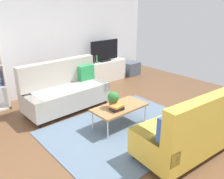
% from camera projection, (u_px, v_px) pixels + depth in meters
% --- Properties ---
extents(ground_plane, '(7.68, 7.68, 0.00)m').
position_uv_depth(ground_plane, '(124.00, 125.00, 4.68)').
color(ground_plane, brown).
extents(wall_far, '(6.40, 0.12, 2.90)m').
position_uv_depth(wall_far, '(53.00, 38.00, 6.16)').
color(wall_far, silver).
rests_on(wall_far, ground_plane).
extents(area_rug, '(2.90, 2.20, 0.01)m').
position_uv_depth(area_rug, '(125.00, 130.00, 4.49)').
color(area_rug, slate).
rests_on(area_rug, ground_plane).
extents(couch_beige, '(1.92, 0.90, 1.10)m').
position_uv_depth(couch_beige, '(65.00, 90.00, 5.28)').
color(couch_beige, '#B2ADA3').
rests_on(couch_beige, ground_plane).
extents(couch_green, '(1.97, 1.01, 1.10)m').
position_uv_depth(couch_green, '(193.00, 129.00, 3.68)').
color(couch_green, gold).
rests_on(couch_green, ground_plane).
extents(coffee_table, '(1.10, 0.56, 0.42)m').
position_uv_depth(coffee_table, '(120.00, 108.00, 4.53)').
color(coffee_table, '#9E7042').
rests_on(coffee_table, ground_plane).
extents(tv_console, '(1.40, 0.44, 0.64)m').
position_uv_depth(tv_console, '(104.00, 71.00, 7.22)').
color(tv_console, silver).
rests_on(tv_console, ground_plane).
extents(tv, '(1.00, 0.20, 0.64)m').
position_uv_depth(tv, '(105.00, 51.00, 6.98)').
color(tv, black).
rests_on(tv, tv_console).
extents(storage_trunk, '(0.52, 0.40, 0.44)m').
position_uv_depth(storage_trunk, '(131.00, 69.00, 7.86)').
color(storage_trunk, '#4C5666').
rests_on(storage_trunk, ground_plane).
extents(potted_plant, '(0.22, 0.22, 0.32)m').
position_uv_depth(potted_plant, '(113.00, 99.00, 4.42)').
color(potted_plant, brown).
rests_on(potted_plant, coffee_table).
extents(table_book_0, '(0.25, 0.19, 0.04)m').
position_uv_depth(table_book_0, '(117.00, 109.00, 4.36)').
color(table_book_0, '#262626').
rests_on(table_book_0, coffee_table).
extents(table_book_1, '(0.27, 0.22, 0.03)m').
position_uv_depth(table_book_1, '(117.00, 107.00, 4.35)').
color(table_book_1, '#262626').
rests_on(table_book_1, table_book_0).
extents(table_book_2, '(0.26, 0.21, 0.04)m').
position_uv_depth(table_book_2, '(117.00, 106.00, 4.34)').
color(table_book_2, orange).
rests_on(table_book_2, table_book_1).
extents(vase_0, '(0.10, 0.10, 0.16)m').
position_uv_depth(vase_0, '(88.00, 61.00, 6.76)').
color(vase_0, silver).
rests_on(vase_0, tv_console).
extents(bottle_0, '(0.04, 0.04, 0.21)m').
position_uv_depth(bottle_0, '(94.00, 60.00, 6.78)').
color(bottle_0, '#262626').
rests_on(bottle_0, tv_console).
extents(bottle_1, '(0.05, 0.05, 0.24)m').
position_uv_depth(bottle_1, '(97.00, 59.00, 6.83)').
color(bottle_1, '#3F8C4C').
rests_on(bottle_1, tv_console).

